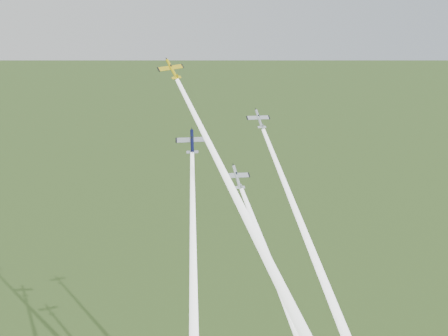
% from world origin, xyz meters
% --- Properties ---
extents(plane_yellow, '(8.52, 7.30, 6.16)m').
position_xyz_m(plane_yellow, '(-8.36, 6.02, 114.74)').
color(plane_yellow, yellow).
extents(smoke_trail_yellow, '(14.43, 50.05, 52.27)m').
position_xyz_m(smoke_trail_yellow, '(-2.14, -19.94, 87.23)').
color(smoke_trail_yellow, white).
extents(plane_navy, '(10.05, 9.33, 7.05)m').
position_xyz_m(plane_navy, '(-4.63, 3.03, 96.89)').
color(plane_navy, '#0C1037').
extents(smoke_trail_navy, '(20.42, 45.61, 49.45)m').
position_xyz_m(smoke_trail_navy, '(-14.09, -20.47, 70.80)').
color(smoke_trail_navy, white).
extents(plane_silver_right, '(7.09, 5.80, 6.14)m').
position_xyz_m(plane_silver_right, '(13.19, 1.16, 101.29)').
color(plane_silver_right, silver).
extents(smoke_trail_silver_right, '(4.82, 51.80, 53.20)m').
position_xyz_m(smoke_trail_silver_right, '(14.33, -25.96, 73.32)').
color(smoke_trail_silver_right, white).
extents(plane_silver_low, '(8.01, 6.69, 7.18)m').
position_xyz_m(plane_silver_low, '(1.22, -10.60, 90.97)').
color(plane_silver_low, '#B6C0C6').
extents(smoke_trail_silver_low, '(5.52, 39.65, 40.66)m').
position_xyz_m(smoke_trail_silver_low, '(2.75, -31.61, 69.26)').
color(smoke_trail_silver_low, white).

